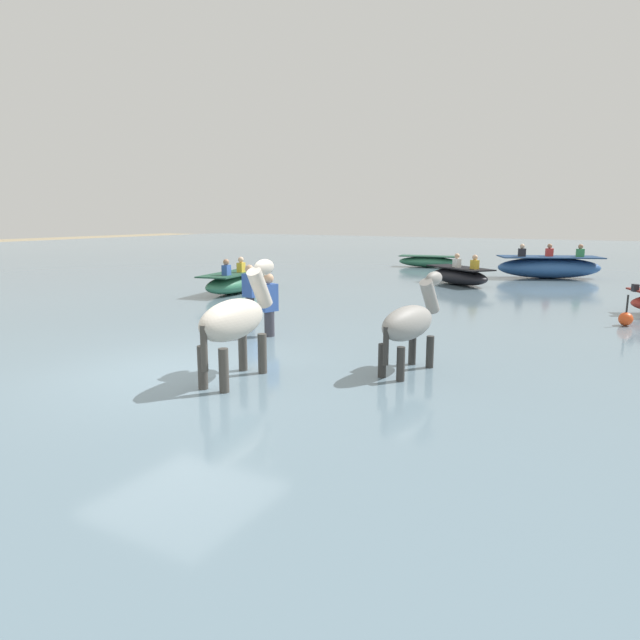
% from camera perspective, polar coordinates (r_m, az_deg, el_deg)
% --- Properties ---
extents(ground_plane, '(120.00, 120.00, 0.00)m').
position_cam_1_polar(ground_plane, '(8.77, -14.23, -7.63)').
color(ground_plane, gray).
extents(water_surface, '(90.00, 90.00, 0.38)m').
position_cam_1_polar(water_surface, '(17.19, 9.28, 2.17)').
color(water_surface, slate).
rests_on(water_surface, ground).
extents(horse_lead_pinto, '(0.62, 1.91, 2.07)m').
position_cam_1_polar(horse_lead_pinto, '(7.92, -8.78, -0.22)').
color(horse_lead_pinto, beige).
rests_on(horse_lead_pinto, ground).
extents(horse_trailing_grey, '(0.64, 1.72, 1.86)m').
position_cam_1_polar(horse_trailing_grey, '(8.37, 9.40, -0.54)').
color(horse_trailing_grey, gray).
rests_on(horse_trailing_grey, ground).
extents(boat_near_starboard, '(4.08, 2.85, 1.31)m').
position_cam_1_polar(boat_near_starboard, '(22.81, 22.80, 5.12)').
color(boat_near_starboard, '#28518E').
rests_on(boat_near_starboard, water_surface).
extents(boat_far_offshore, '(1.61, 3.49, 1.11)m').
position_cam_1_polar(boat_far_offshore, '(17.35, -8.65, 3.97)').
color(boat_far_offshore, '#337556').
rests_on(boat_far_offshore, water_surface).
extents(boat_distant_east, '(2.86, 1.28, 0.53)m').
position_cam_1_polar(boat_distant_east, '(26.18, 11.25, 6.02)').
color(boat_distant_east, '#337556').
rests_on(boat_distant_east, water_surface).
extents(boat_mid_channel, '(2.78, 2.45, 1.08)m').
position_cam_1_polar(boat_mid_channel, '(19.67, 14.37, 4.52)').
color(boat_mid_channel, black).
rests_on(boat_mid_channel, water_surface).
extents(person_onlooker_right, '(0.30, 0.37, 1.63)m').
position_cam_1_polar(person_onlooker_right, '(10.80, -5.33, 0.86)').
color(person_onlooker_right, '#383842').
rests_on(person_onlooker_right, ground).
extents(person_onlooker_left, '(0.34, 0.24, 1.63)m').
position_cam_1_polar(person_onlooker_left, '(12.76, -7.33, 2.35)').
color(person_onlooker_left, '#383842').
rests_on(person_onlooker_left, ground).
extents(channel_buoy, '(0.30, 0.30, 0.68)m').
position_cam_1_polar(channel_buoy, '(13.59, 29.33, 0.13)').
color(channel_buoy, '#E54C1E').
rests_on(channel_buoy, water_surface).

